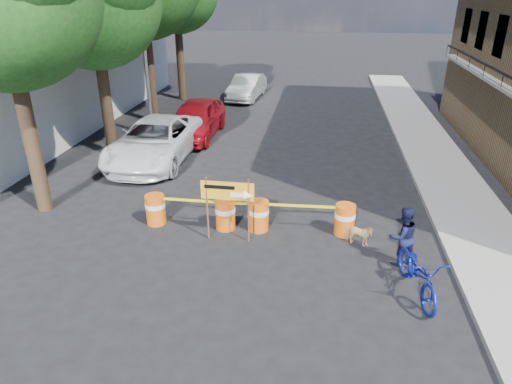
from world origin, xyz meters
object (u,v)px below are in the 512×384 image
(barrel_far_right, at_px, (345,219))
(dog, at_px, (359,235))
(barrel_mid_right, at_px, (259,215))
(barrel_far_left, at_px, (155,209))
(sedan_silver, at_px, (247,87))
(suv_white, at_px, (155,141))
(bicycle, at_px, (421,253))
(detour_sign, at_px, (234,196))
(sedan_red, at_px, (196,119))
(pedestrian, at_px, (403,236))
(barrel_mid_left, at_px, (225,214))

(barrel_far_right, relative_size, dog, 1.21)
(barrel_mid_right, distance_m, dog, 2.81)
(barrel_far_left, height_order, sedan_silver, sedan_silver)
(barrel_mid_right, bearing_deg, suv_white, 133.86)
(bicycle, bearing_deg, detour_sign, 147.34)
(barrel_mid_right, distance_m, sedan_red, 9.22)
(detour_sign, distance_m, bicycle, 4.82)
(pedestrian, relative_size, sedan_silver, 0.36)
(pedestrian, bearing_deg, barrel_far_right, -68.01)
(pedestrian, xyz_separation_m, dog, (-0.97, 0.75, -0.47))
(barrel_far_right, bearing_deg, sedan_red, 128.28)
(sedan_silver, bearing_deg, barrel_mid_left, -77.38)
(barrel_far_right, bearing_deg, suv_white, 145.80)
(barrel_mid_left, bearing_deg, sedan_silver, 97.08)
(barrel_far_right, relative_size, sedan_silver, 0.21)
(barrel_far_left, height_order, barrel_mid_right, same)
(barrel_far_right, xyz_separation_m, dog, (0.37, -0.56, -0.16))
(dog, bearing_deg, barrel_mid_left, 99.72)
(bicycle, relative_size, sedan_red, 0.44)
(dog, xyz_separation_m, sedan_silver, (-5.73, 16.46, 0.41))
(barrel_mid_left, xyz_separation_m, barrel_mid_right, (0.96, 0.05, 0.00))
(barrel_far_left, height_order, bicycle, bicycle)
(bicycle, xyz_separation_m, suv_white, (-8.73, 7.43, -0.28))
(barrel_far_right, height_order, sedan_red, sedan_red)
(barrel_mid_right, xyz_separation_m, sedan_red, (-4.05, 8.28, 0.36))
(suv_white, xyz_separation_m, sedan_silver, (1.85, 11.00, -0.09))
(barrel_mid_left, height_order, barrel_mid_right, same)
(sedan_red, bearing_deg, suv_white, -101.99)
(barrel_far_left, relative_size, suv_white, 0.15)
(pedestrian, relative_size, sedan_red, 0.32)
(bicycle, bearing_deg, dog, 108.81)
(barrel_mid_left, bearing_deg, pedestrian, -13.89)
(barrel_mid_right, height_order, detour_sign, detour_sign)
(sedan_silver, bearing_deg, barrel_far_left, -84.75)
(bicycle, distance_m, dog, 2.41)
(barrel_far_left, height_order, barrel_far_right, same)
(barrel_far_right, distance_m, dog, 0.69)
(detour_sign, bearing_deg, sedan_silver, 98.78)
(barrel_mid_left, bearing_deg, dog, -6.28)
(pedestrian, xyz_separation_m, suv_white, (-8.55, 6.21, 0.03))
(barrel_mid_left, distance_m, barrel_mid_right, 0.96)
(dog, relative_size, sedan_red, 0.15)
(bicycle, xyz_separation_m, sedan_silver, (-6.88, 18.43, -0.36))
(detour_sign, xyz_separation_m, suv_white, (-4.25, 5.70, -0.54))
(pedestrian, bearing_deg, barrel_mid_left, -37.44)
(pedestrian, bearing_deg, barrel_far_left, -33.32)
(sedan_red, bearing_deg, barrel_far_left, -82.09)
(barrel_far_left, relative_size, barrel_far_right, 1.00)
(sedan_silver, bearing_deg, pedestrian, -63.19)
(barrel_far_left, xyz_separation_m, dog, (5.81, -0.41, -0.16))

